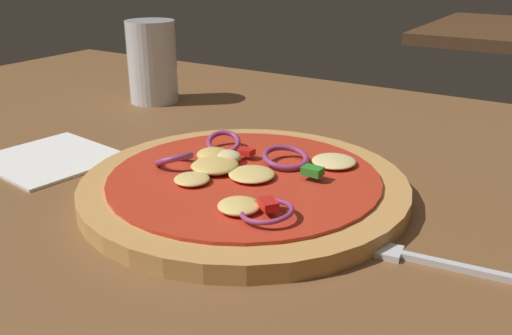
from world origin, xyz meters
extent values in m
cube|color=brown|center=(0.00, 0.00, 0.02)|extent=(1.42, 0.86, 0.03)
cylinder|color=tan|center=(0.01, -0.04, 0.04)|extent=(0.29, 0.29, 0.02)
cylinder|color=red|center=(0.01, -0.04, 0.05)|extent=(0.24, 0.24, 0.00)
ellipsoid|color=#E5BC60|center=(-0.04, -0.02, 0.06)|extent=(0.03, 0.03, 0.01)
ellipsoid|color=#EFCC72|center=(0.01, -0.04, 0.05)|extent=(0.04, 0.04, 0.01)
ellipsoid|color=#E5BC60|center=(-0.02, -0.04, 0.05)|extent=(0.04, 0.04, 0.01)
ellipsoid|color=#EFCC72|center=(0.04, -0.10, 0.05)|extent=(0.03, 0.03, 0.01)
ellipsoid|color=#F4DB8E|center=(-0.03, -0.02, 0.06)|extent=(0.03, 0.03, 0.01)
ellipsoid|color=#EFCC72|center=(-0.02, -0.07, 0.05)|extent=(0.03, 0.03, 0.01)
ellipsoid|color=#F4DB8E|center=(0.06, 0.03, 0.05)|extent=(0.04, 0.04, 0.01)
torus|color=#93386B|center=(-0.06, -0.05, 0.06)|extent=(0.05, 0.05, 0.02)
torus|color=#93386B|center=(0.02, 0.01, 0.06)|extent=(0.06, 0.06, 0.01)
torus|color=#93386B|center=(0.07, -0.10, 0.06)|extent=(0.05, 0.05, 0.01)
torus|color=#93386B|center=(-0.05, 0.01, 0.06)|extent=(0.05, 0.05, 0.02)
cube|color=#2D8C28|center=(0.06, -0.01, 0.06)|extent=(0.02, 0.01, 0.01)
cube|color=red|center=(-0.01, 0.00, 0.06)|extent=(0.02, 0.01, 0.01)
cube|color=red|center=(0.06, -0.09, 0.06)|extent=(0.02, 0.02, 0.01)
cube|color=silver|center=(0.22, -0.06, 0.03)|extent=(0.11, 0.02, 0.01)
cube|color=silver|center=(0.15, -0.07, 0.03)|extent=(0.02, 0.02, 0.01)
cube|color=silver|center=(0.13, -0.06, 0.03)|extent=(0.03, 0.01, 0.00)
cube|color=silver|center=(0.13, -0.07, 0.03)|extent=(0.03, 0.01, 0.00)
cube|color=silver|center=(0.13, -0.07, 0.03)|extent=(0.03, 0.01, 0.00)
cube|color=silver|center=(0.13, -0.08, 0.03)|extent=(0.03, 0.01, 0.00)
cylinder|color=silver|center=(-0.29, 0.17, 0.09)|extent=(0.07, 0.07, 0.12)
cylinder|color=#9E510F|center=(-0.29, 0.17, 0.06)|extent=(0.06, 0.06, 0.06)
cube|color=white|center=(-0.22, -0.07, 0.03)|extent=(0.14, 0.13, 0.00)
camera|label=1|loc=(0.26, -0.42, 0.24)|focal=38.76mm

